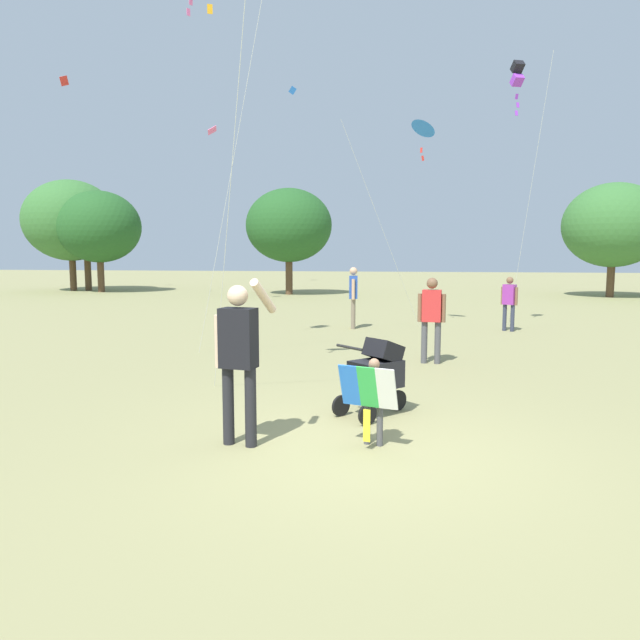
{
  "coord_description": "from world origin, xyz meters",
  "views": [
    {
      "loc": [
        0.57,
        -6.29,
        2.15
      ],
      "look_at": [
        -0.53,
        1.0,
        1.3
      ],
      "focal_mm": 32.96,
      "sensor_mm": 36.0,
      "label": 1
    }
  ],
  "objects_px": {
    "person_sitting_far": "(353,292)",
    "stroller": "(377,370)",
    "kite_green_novelty": "(423,130)",
    "person_couple_left": "(509,299)",
    "person_adult_flyer": "(239,350)",
    "kite_orange_delta": "(518,76)",
    "person_red_shirt": "(432,313)",
    "child_with_butterfly_kite": "(372,393)"
  },
  "relations": [
    {
      "from": "stroller",
      "to": "kite_orange_delta",
      "type": "bearing_deg",
      "value": 71.11
    },
    {
      "from": "person_adult_flyer",
      "to": "stroller",
      "type": "distance_m",
      "value": 2.1
    },
    {
      "from": "kite_orange_delta",
      "to": "person_red_shirt",
      "type": "xyz_separation_m",
      "value": [
        -2.33,
        -5.4,
        -5.84
      ]
    },
    {
      "from": "kite_green_novelty",
      "to": "kite_orange_delta",
      "type": "bearing_deg",
      "value": -4.65
    },
    {
      "from": "person_adult_flyer",
      "to": "person_sitting_far",
      "type": "bearing_deg",
      "value": 88.35
    },
    {
      "from": "person_red_shirt",
      "to": "person_couple_left",
      "type": "height_order",
      "value": "person_red_shirt"
    },
    {
      "from": "person_adult_flyer",
      "to": "person_couple_left",
      "type": "bearing_deg",
      "value": 66.27
    },
    {
      "from": "person_adult_flyer",
      "to": "person_couple_left",
      "type": "xyz_separation_m",
      "value": [
        4.56,
        10.38,
        -0.2
      ]
    },
    {
      "from": "kite_orange_delta",
      "to": "person_red_shirt",
      "type": "height_order",
      "value": "kite_orange_delta"
    },
    {
      "from": "person_adult_flyer",
      "to": "stroller",
      "type": "height_order",
      "value": "person_adult_flyer"
    },
    {
      "from": "kite_orange_delta",
      "to": "kite_green_novelty",
      "type": "xyz_separation_m",
      "value": [
        -2.46,
        0.2,
        -1.29
      ]
    },
    {
      "from": "kite_orange_delta",
      "to": "kite_green_novelty",
      "type": "distance_m",
      "value": 2.79
    },
    {
      "from": "person_adult_flyer",
      "to": "kite_orange_delta",
      "type": "distance_m",
      "value": 12.97
    },
    {
      "from": "child_with_butterfly_kite",
      "to": "person_couple_left",
      "type": "relative_size",
      "value": 0.66
    },
    {
      "from": "kite_green_novelty",
      "to": "person_couple_left",
      "type": "height_order",
      "value": "kite_green_novelty"
    },
    {
      "from": "person_adult_flyer",
      "to": "kite_green_novelty",
      "type": "bearing_deg",
      "value": 78.82
    },
    {
      "from": "person_red_shirt",
      "to": "person_sitting_far",
      "type": "relative_size",
      "value": 0.96
    },
    {
      "from": "kite_orange_delta",
      "to": "person_adult_flyer",
      "type": "bearing_deg",
      "value": -113.37
    },
    {
      "from": "kite_orange_delta",
      "to": "stroller",
      "type": "bearing_deg",
      "value": -108.89
    },
    {
      "from": "person_adult_flyer",
      "to": "stroller",
      "type": "relative_size",
      "value": 1.82
    },
    {
      "from": "kite_green_novelty",
      "to": "child_with_butterfly_kite",
      "type": "bearing_deg",
      "value": -93.65
    },
    {
      "from": "person_adult_flyer",
      "to": "person_sitting_far",
      "type": "distance_m",
      "value": 10.34
    },
    {
      "from": "person_sitting_far",
      "to": "kite_orange_delta",
      "type": "bearing_deg",
      "value": 4.59
    },
    {
      "from": "kite_green_novelty",
      "to": "stroller",
      "type": "bearing_deg",
      "value": -94.23
    },
    {
      "from": "person_adult_flyer",
      "to": "stroller",
      "type": "bearing_deg",
      "value": 44.72
    },
    {
      "from": "person_sitting_far",
      "to": "stroller",
      "type": "bearing_deg",
      "value": -82.6
    },
    {
      "from": "child_with_butterfly_kite",
      "to": "person_sitting_far",
      "type": "relative_size",
      "value": 0.57
    },
    {
      "from": "child_with_butterfly_kite",
      "to": "kite_orange_delta",
      "type": "xyz_separation_m",
      "value": [
        3.15,
        10.49,
        6.22
      ]
    },
    {
      "from": "person_sitting_far",
      "to": "person_couple_left",
      "type": "distance_m",
      "value": 4.27
    },
    {
      "from": "kite_green_novelty",
      "to": "person_couple_left",
      "type": "distance_m",
      "value": 5.27
    },
    {
      "from": "stroller",
      "to": "person_sitting_far",
      "type": "height_order",
      "value": "person_sitting_far"
    },
    {
      "from": "child_with_butterfly_kite",
      "to": "person_couple_left",
      "type": "distance_m",
      "value": 10.66
    },
    {
      "from": "kite_green_novelty",
      "to": "person_red_shirt",
      "type": "distance_m",
      "value": 7.22
    },
    {
      "from": "person_red_shirt",
      "to": "person_sitting_far",
      "type": "xyz_separation_m",
      "value": [
        -1.99,
        5.06,
        0.04
      ]
    },
    {
      "from": "person_adult_flyer",
      "to": "person_red_shirt",
      "type": "distance_m",
      "value": 5.75
    },
    {
      "from": "stroller",
      "to": "kite_orange_delta",
      "type": "relative_size",
      "value": 0.14
    },
    {
      "from": "person_sitting_far",
      "to": "person_red_shirt",
      "type": "bearing_deg",
      "value": -68.5
    },
    {
      "from": "person_adult_flyer",
      "to": "person_couple_left",
      "type": "distance_m",
      "value": 11.34
    },
    {
      "from": "stroller",
      "to": "person_red_shirt",
      "type": "xyz_separation_m",
      "value": [
        0.84,
        3.84,
        0.38
      ]
    },
    {
      "from": "person_adult_flyer",
      "to": "person_red_shirt",
      "type": "xyz_separation_m",
      "value": [
        2.29,
        5.28,
        -0.1
      ]
    },
    {
      "from": "stroller",
      "to": "kite_orange_delta",
      "type": "distance_m",
      "value": 11.58
    },
    {
      "from": "person_couple_left",
      "to": "person_red_shirt",
      "type": "bearing_deg",
      "value": -114.02
    }
  ]
}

